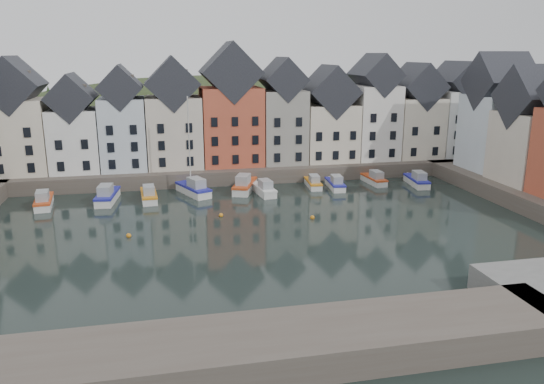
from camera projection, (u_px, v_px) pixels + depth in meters
name	position (u px, v px, depth m)	size (l,w,h in m)	color
ground	(269.00, 237.00, 53.83)	(260.00, 260.00, 0.00)	black
far_quay	(230.00, 167.00, 81.95)	(90.00, 16.00, 2.00)	#4E453C
near_wall	(178.00, 358.00, 30.75)	(50.00, 6.00, 2.00)	#4E453C
hillside	(215.00, 230.00, 111.37)	(153.60, 70.40, 64.00)	#28341A
far_terrace	(252.00, 117.00, 78.70)	(72.37, 8.16, 17.78)	beige
right_terrace	(537.00, 129.00, 66.48)	(8.30, 24.25, 16.36)	silver
mooring_buoys	(224.00, 222.00, 58.03)	(20.50, 5.50, 0.50)	orange
boat_a	(44.00, 201.00, 64.22)	(2.56, 6.30, 2.35)	silver
boat_b	(107.00, 196.00, 66.36)	(2.82, 6.90, 2.58)	silver
boat_c	(149.00, 195.00, 66.96)	(2.25, 6.12, 2.31)	silver
boat_d	(194.00, 188.00, 69.76)	(4.54, 7.10, 13.02)	silver
boat_e	(244.00, 185.00, 71.48)	(4.49, 7.27, 2.67)	silver
boat_f	(264.00, 189.00, 70.02)	(2.60, 6.15, 2.29)	silver
boat_g	(313.00, 183.00, 73.66)	(2.12, 5.46, 2.05)	silver
boat_h	(335.00, 184.00, 72.96)	(2.25, 5.77, 2.16)	silver
boat_i	(374.00, 179.00, 75.74)	(2.09, 5.74, 2.17)	silver
boat_j	(417.00, 180.00, 74.68)	(2.62, 6.31, 2.35)	silver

